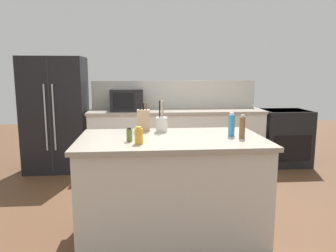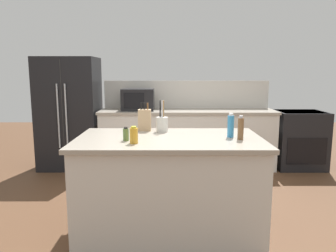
{
  "view_description": "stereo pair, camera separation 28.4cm",
  "coord_description": "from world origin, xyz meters",
  "px_view_note": "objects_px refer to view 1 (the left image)",
  "views": [
    {
      "loc": [
        -0.29,
        -2.99,
        1.55
      ],
      "look_at": [
        0.0,
        0.35,
        0.99
      ],
      "focal_mm": 35.0,
      "sensor_mm": 36.0,
      "label": 1
    },
    {
      "loc": [
        -0.01,
        -3.0,
        1.55
      ],
      "look_at": [
        0.0,
        0.35,
        0.99
      ],
      "focal_mm": 35.0,
      "sensor_mm": 36.0,
      "label": 2
    }
  ],
  "objects_px": {
    "refrigerator": "(56,114)",
    "microwave": "(127,100)",
    "honey_jar": "(139,136)",
    "knife_block": "(143,120)",
    "pepper_grinder": "(242,127)",
    "dish_soap_bottle": "(231,125)",
    "range_oven": "(284,137)",
    "spice_jar_oregano": "(129,135)",
    "utensil_crock": "(161,124)"
  },
  "relations": [
    {
      "from": "refrigerator",
      "to": "dish_soap_bottle",
      "type": "bearing_deg",
      "value": -45.78
    },
    {
      "from": "range_oven",
      "to": "knife_block",
      "type": "relative_size",
      "value": 3.17
    },
    {
      "from": "utensil_crock",
      "to": "refrigerator",
      "type": "bearing_deg",
      "value": 128.13
    },
    {
      "from": "knife_block",
      "to": "honey_jar",
      "type": "bearing_deg",
      "value": -93.24
    },
    {
      "from": "knife_block",
      "to": "pepper_grinder",
      "type": "relative_size",
      "value": 1.33
    },
    {
      "from": "microwave",
      "to": "dish_soap_bottle",
      "type": "relative_size",
      "value": 2.23
    },
    {
      "from": "refrigerator",
      "to": "knife_block",
      "type": "relative_size",
      "value": 6.11
    },
    {
      "from": "knife_block",
      "to": "pepper_grinder",
      "type": "height_order",
      "value": "knife_block"
    },
    {
      "from": "pepper_grinder",
      "to": "spice_jar_oregano",
      "type": "relative_size",
      "value": 1.79
    },
    {
      "from": "pepper_grinder",
      "to": "honey_jar",
      "type": "distance_m",
      "value": 0.96
    },
    {
      "from": "honey_jar",
      "to": "refrigerator",
      "type": "bearing_deg",
      "value": 117.38
    },
    {
      "from": "refrigerator",
      "to": "pepper_grinder",
      "type": "bearing_deg",
      "value": -46.27
    },
    {
      "from": "knife_block",
      "to": "pepper_grinder",
      "type": "distance_m",
      "value": 1.01
    },
    {
      "from": "knife_block",
      "to": "pepper_grinder",
      "type": "xyz_separation_m",
      "value": [
        0.9,
        -0.47,
        -0.01
      ]
    },
    {
      "from": "knife_block",
      "to": "dish_soap_bottle",
      "type": "bearing_deg",
      "value": -22.25
    },
    {
      "from": "range_oven",
      "to": "spice_jar_oregano",
      "type": "distance_m",
      "value": 3.47
    },
    {
      "from": "refrigerator",
      "to": "microwave",
      "type": "relative_size",
      "value": 3.51
    },
    {
      "from": "range_oven",
      "to": "dish_soap_bottle",
      "type": "xyz_separation_m",
      "value": [
        -1.54,
        -2.19,
        0.58
      ]
    },
    {
      "from": "utensil_crock",
      "to": "spice_jar_oregano",
      "type": "xyz_separation_m",
      "value": [
        -0.31,
        -0.44,
        -0.03
      ]
    },
    {
      "from": "refrigerator",
      "to": "dish_soap_bottle",
      "type": "xyz_separation_m",
      "value": [
        2.18,
        -2.24,
        0.16
      ]
    },
    {
      "from": "microwave",
      "to": "honey_jar",
      "type": "xyz_separation_m",
      "value": [
        0.19,
        -2.46,
        -0.1
      ]
    },
    {
      "from": "dish_soap_bottle",
      "to": "utensil_crock",
      "type": "bearing_deg",
      "value": 156.0
    },
    {
      "from": "refrigerator",
      "to": "spice_jar_oregano",
      "type": "xyz_separation_m",
      "value": [
        1.22,
        -2.39,
        0.11
      ]
    },
    {
      "from": "knife_block",
      "to": "utensil_crock",
      "type": "bearing_deg",
      "value": -20.27
    },
    {
      "from": "microwave",
      "to": "dish_soap_bottle",
      "type": "height_order",
      "value": "microwave"
    },
    {
      "from": "range_oven",
      "to": "microwave",
      "type": "relative_size",
      "value": 1.82
    },
    {
      "from": "refrigerator",
      "to": "honey_jar",
      "type": "height_order",
      "value": "refrigerator"
    },
    {
      "from": "utensil_crock",
      "to": "pepper_grinder",
      "type": "height_order",
      "value": "utensil_crock"
    },
    {
      "from": "range_oven",
      "to": "microwave",
      "type": "xyz_separation_m",
      "value": [
        -2.6,
        0.0,
        0.64
      ]
    },
    {
      "from": "pepper_grinder",
      "to": "spice_jar_oregano",
      "type": "bearing_deg",
      "value": -177.6
    },
    {
      "from": "refrigerator",
      "to": "range_oven",
      "type": "relative_size",
      "value": 1.93
    },
    {
      "from": "microwave",
      "to": "honey_jar",
      "type": "bearing_deg",
      "value": -85.68
    },
    {
      "from": "dish_soap_bottle",
      "to": "pepper_grinder",
      "type": "bearing_deg",
      "value": -57.89
    },
    {
      "from": "microwave",
      "to": "spice_jar_oregano",
      "type": "distance_m",
      "value": 2.34
    },
    {
      "from": "knife_block",
      "to": "honey_jar",
      "type": "relative_size",
      "value": 1.95
    },
    {
      "from": "range_oven",
      "to": "dish_soap_bottle",
      "type": "distance_m",
      "value": 2.74
    },
    {
      "from": "pepper_grinder",
      "to": "spice_jar_oregano",
      "type": "xyz_separation_m",
      "value": [
        -1.03,
        -0.04,
        -0.05
      ]
    },
    {
      "from": "spice_jar_oregano",
      "to": "knife_block",
      "type": "bearing_deg",
      "value": 75.69
    },
    {
      "from": "utensil_crock",
      "to": "dish_soap_bottle",
      "type": "relative_size",
      "value": 1.41
    },
    {
      "from": "knife_block",
      "to": "range_oven",
      "type": "bearing_deg",
      "value": 38.8
    },
    {
      "from": "pepper_grinder",
      "to": "dish_soap_bottle",
      "type": "bearing_deg",
      "value": 122.11
    },
    {
      "from": "pepper_grinder",
      "to": "dish_soap_bottle",
      "type": "xyz_separation_m",
      "value": [
        -0.07,
        0.11,
        0.0
      ]
    },
    {
      "from": "microwave",
      "to": "spice_jar_oregano",
      "type": "bearing_deg",
      "value": -87.47
    },
    {
      "from": "range_oven",
      "to": "pepper_grinder",
      "type": "relative_size",
      "value": 4.2
    },
    {
      "from": "pepper_grinder",
      "to": "spice_jar_oregano",
      "type": "distance_m",
      "value": 1.03
    },
    {
      "from": "range_oven",
      "to": "honey_jar",
      "type": "distance_m",
      "value": 3.49
    },
    {
      "from": "microwave",
      "to": "honey_jar",
      "type": "relative_size",
      "value": 3.41
    },
    {
      "from": "refrigerator",
      "to": "utensil_crock",
      "type": "relative_size",
      "value": 5.53
    },
    {
      "from": "pepper_grinder",
      "to": "refrigerator",
      "type": "bearing_deg",
      "value": 133.73
    },
    {
      "from": "refrigerator",
      "to": "microwave",
      "type": "bearing_deg",
      "value": -2.64
    }
  ]
}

